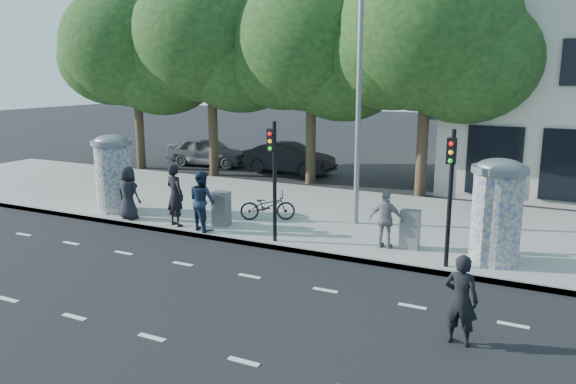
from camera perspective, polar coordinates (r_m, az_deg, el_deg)
The scene contains 24 objects.
ground at distance 12.72m, azimuth -7.18°, elevation -10.49°, with size 120.00×120.00×0.00m, color black.
sidewalk at distance 19.06m, azimuth 5.42°, elevation -2.52°, with size 40.00×8.00×0.15m, color gray.
curb at distance 15.58m, azimuth 0.11°, elevation -5.81°, with size 40.00×0.10×0.16m, color slate.
lane_dash_near at distance 11.13m, azimuth -13.66°, elevation -14.16°, with size 32.00×0.12×0.01m, color silver.
lane_dash_far at distance 13.82m, azimuth -3.92°, elevation -8.53°, with size 32.00×0.12×0.01m, color silver.
ad_column_left at distance 20.11m, azimuth -17.32°, elevation 2.01°, with size 1.36×1.36×2.65m.
ad_column_right at distance 14.86m, azimuth 20.45°, elevation -1.62°, with size 1.36×1.36×2.65m.
traffic_pole_near at distance 15.54m, azimuth -1.47°, elevation 2.33°, with size 0.22×0.31×3.40m.
traffic_pole_far at distance 13.98m, azimuth 16.17°, elevation 0.74°, with size 0.22×0.31×3.40m.
street_lamp at distance 17.36m, azimuth 7.19°, elevation 11.76°, with size 0.25×0.93×8.00m.
tree_far_left at distance 29.67m, azimuth -15.28°, elevation 14.23°, with size 7.20×7.20×9.26m.
tree_mid_left at distance 26.92m, azimuth -7.88°, elevation 15.45°, with size 7.20×7.20×9.57m.
tree_near_left at distance 24.63m, azimuth 2.41°, elevation 14.87°, with size 6.80×6.80×8.97m.
tree_center at distance 22.65m, azimuth 14.02°, elevation 15.40°, with size 7.00×7.00×9.30m.
ped_a at distance 18.95m, azimuth -15.93°, elevation -0.08°, with size 0.85×0.56×1.75m, color black.
ped_b at distance 17.74m, azimuth -11.39°, elevation -0.31°, with size 0.71×0.47×1.96m, color black.
ped_c at distance 17.12m, azimuth -8.72°, elevation -0.87°, with size 0.89×0.69×1.83m, color #18273D.
ped_e at distance 15.46m, azimuth 9.94°, elevation -2.78°, with size 0.93×0.53×1.59m, color gray.
man_road at distance 10.74m, azimuth 17.15°, elevation -10.41°, with size 0.62×0.41×1.70m, color black.
bicycle at distance 18.19m, azimuth -2.08°, elevation -1.42°, with size 1.78×0.62×0.93m, color black.
cabinet_left at distance 17.66m, azimuth -6.79°, elevation -1.68°, with size 0.51×0.37×1.08m, color slate.
cabinet_right at distance 15.61m, azimuth 12.29°, elevation -3.73°, with size 0.51×0.37×1.07m, color slate.
car_left at distance 30.05m, azimuth -8.10°, elevation 4.10°, with size 4.41×1.77×1.50m, color #5A5B61.
car_mid at distance 27.49m, azimuth 0.14°, elevation 3.46°, with size 4.50×1.57×1.48m, color black.
Camera 1 is at (6.62, -9.72, 4.86)m, focal length 35.00 mm.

